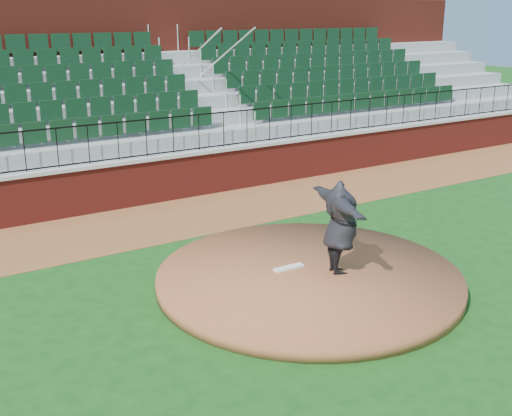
% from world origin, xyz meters
% --- Properties ---
extents(ground, '(90.00, 90.00, 0.00)m').
position_xyz_m(ground, '(0.00, 0.00, 0.00)').
color(ground, '#124113').
rests_on(ground, ground).
extents(warning_track, '(34.00, 3.20, 0.01)m').
position_xyz_m(warning_track, '(0.00, 5.40, 0.01)').
color(warning_track, brown).
rests_on(warning_track, ground).
extents(field_wall, '(34.00, 0.35, 1.20)m').
position_xyz_m(field_wall, '(0.00, 7.00, 0.60)').
color(field_wall, maroon).
rests_on(field_wall, ground).
extents(wall_cap, '(34.00, 0.45, 0.10)m').
position_xyz_m(wall_cap, '(0.00, 7.00, 1.25)').
color(wall_cap, '#B7B7B7').
rests_on(wall_cap, field_wall).
extents(wall_railing, '(34.00, 0.05, 1.00)m').
position_xyz_m(wall_railing, '(0.00, 7.00, 1.80)').
color(wall_railing, black).
rests_on(wall_railing, wall_cap).
extents(seating_stands, '(34.00, 5.10, 4.60)m').
position_xyz_m(seating_stands, '(0.00, 9.72, 2.30)').
color(seating_stands, gray).
rests_on(seating_stands, ground).
extents(concourse_wall, '(34.00, 0.50, 5.50)m').
position_xyz_m(concourse_wall, '(0.00, 12.52, 2.75)').
color(concourse_wall, maroon).
rests_on(concourse_wall, ground).
extents(pitchers_mound, '(5.88, 5.88, 0.25)m').
position_xyz_m(pitchers_mound, '(0.44, 0.29, 0.12)').
color(pitchers_mound, brown).
rests_on(pitchers_mound, ground).
extents(pitching_rubber, '(0.64, 0.17, 0.04)m').
position_xyz_m(pitching_rubber, '(0.21, 0.63, 0.27)').
color(pitching_rubber, white).
rests_on(pitching_rubber, pitchers_mound).
extents(pitcher, '(1.23, 2.34, 1.84)m').
position_xyz_m(pitcher, '(0.92, -0.03, 1.17)').
color(pitcher, black).
rests_on(pitcher, pitchers_mound).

